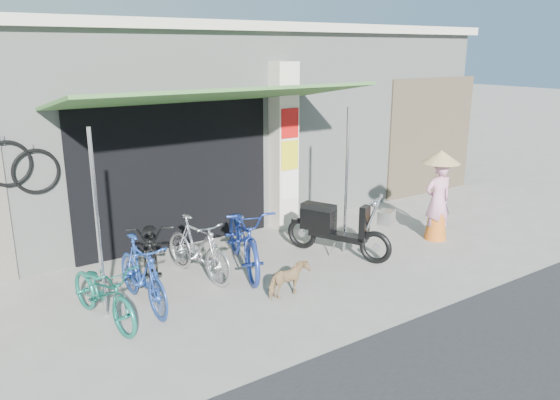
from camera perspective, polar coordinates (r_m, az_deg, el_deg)
ground at (r=7.96m, az=5.31°, el=-8.34°), size 80.00×80.00×0.00m
bicycle_shop at (r=11.73m, az=-10.66°, el=8.53°), size 12.30×5.30×3.66m
shop_pillar at (r=9.89m, az=0.30°, el=5.56°), size 0.42×0.44×3.00m
awning at (r=8.16m, az=-6.69°, el=10.53°), size 4.60×1.88×2.72m
neighbour_right at (r=12.81m, az=15.49°, el=6.40°), size 2.60×0.06×2.60m
bike_teal at (r=6.95m, az=-17.97°, el=-9.16°), size 0.78×1.58×0.79m
bike_blue at (r=7.20m, az=-14.20°, el=-7.46°), size 0.46×1.53×0.92m
bike_black at (r=8.03m, az=-13.23°, el=-4.89°), size 1.23×1.88×0.93m
bike_silver at (r=7.94m, az=-8.59°, el=-4.97°), size 0.67×1.56×0.91m
bike_navy at (r=8.14m, az=-3.80°, el=-3.84°), size 1.27×2.08×1.03m
street_dog at (r=7.34m, az=0.93°, el=-8.34°), size 0.60×0.31×0.49m
moped at (r=8.73m, az=5.79°, el=-2.87°), size 0.92×1.71×1.03m
nun at (r=9.73m, az=16.21°, el=0.51°), size 0.64×0.64×1.57m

